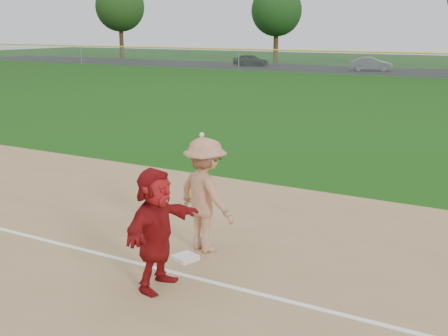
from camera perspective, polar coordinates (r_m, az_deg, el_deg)
The scene contains 9 objects.
ground at distance 10.44m, azimuth -4.08°, elevation -8.71°, with size 160.00×160.00×0.00m, color #15460D.
foul_line at distance 9.83m, azimuth -6.68°, elevation -10.12°, with size 60.00×0.10×0.01m, color white.
first_base at distance 10.13m, azimuth -3.95°, elevation -9.07°, with size 0.38×0.38×0.08m, color white.
base_runner at distance 8.83m, azimuth -6.93°, elevation -6.16°, with size 1.82×0.58×1.96m, color maroon.
car_left at distance 60.36m, azimuth 2.72°, elevation 10.89°, with size 1.48×3.68×1.25m, color black.
car_mid at distance 55.45m, azimuth 14.71°, elevation 10.18°, with size 1.36×3.89×1.28m, color #505257.
first_base_play at distance 10.22m, azimuth -1.91°, elevation -2.76°, with size 1.55×1.21×2.23m.
tree_0 at distance 77.73m, azimuth -10.52°, elevation 15.79°, with size 6.40×6.40×9.81m.
tree_1 at distance 66.88m, azimuth 5.36°, elevation 15.61°, with size 5.80×5.80×8.75m.
Camera 1 is at (5.34, -8.01, 4.05)m, focal length 45.00 mm.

